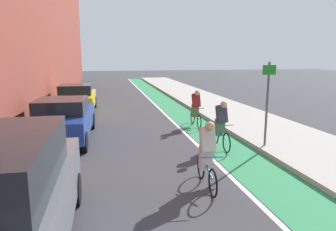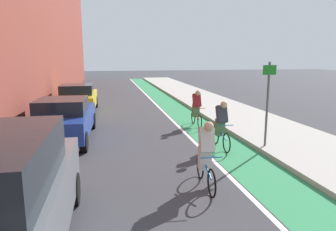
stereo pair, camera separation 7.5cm
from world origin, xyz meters
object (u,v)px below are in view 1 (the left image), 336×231
at_px(cyclist_mid, 221,124).
at_px(street_sign_post, 268,97).
at_px(parked_sedan_blue, 63,119).
at_px(cyclist_lead, 207,152).
at_px(cyclist_trailing, 196,108).
at_px(parked_sedan_yellow_cab, 77,98).

distance_m(cyclist_mid, street_sign_post, 1.70).
height_order(parked_sedan_blue, cyclist_lead, cyclist_lead).
bearing_deg(cyclist_lead, cyclist_trailing, 75.76).
bearing_deg(parked_sedan_blue, cyclist_trailing, 13.60).
xyz_separation_m(parked_sedan_blue, cyclist_trailing, (5.33, 1.29, 0.02)).
relative_size(parked_sedan_blue, street_sign_post, 1.66).
height_order(cyclist_lead, street_sign_post, street_sign_post).
bearing_deg(cyclist_trailing, cyclist_mid, -92.18).
bearing_deg(cyclist_lead, street_sign_post, 40.91).
distance_m(cyclist_trailing, street_sign_post, 4.09).
distance_m(cyclist_lead, cyclist_mid, 3.23).
relative_size(parked_sedan_yellow_cab, cyclist_mid, 2.56).
bearing_deg(cyclist_trailing, street_sign_post, -72.11).
bearing_deg(parked_sedan_yellow_cab, cyclist_mid, -55.89).
distance_m(parked_sedan_blue, cyclist_mid, 5.59).
relative_size(parked_sedan_blue, cyclist_trailing, 2.69).
bearing_deg(parked_sedan_yellow_cab, cyclist_trailing, -39.22).
height_order(parked_sedan_blue, street_sign_post, street_sign_post).
bearing_deg(parked_sedan_yellow_cab, street_sign_post, -51.17).
height_order(parked_sedan_blue, parked_sedan_yellow_cab, same).
bearing_deg(street_sign_post, parked_sedan_blue, 159.11).
bearing_deg(street_sign_post, cyclist_mid, 161.19).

